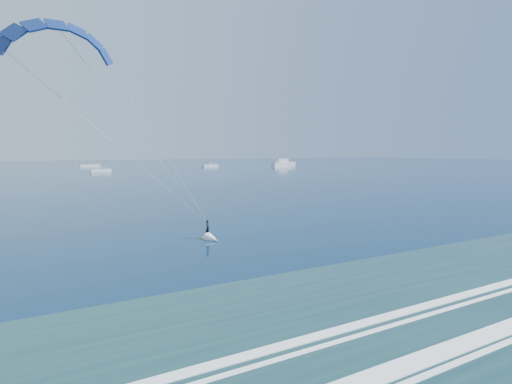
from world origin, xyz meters
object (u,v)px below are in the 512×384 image
Objects in this scene: sailboat_3 at (100,171)px; sailboat_4 at (90,166)px; motor_yacht at (283,163)px; kitesurfer_rig at (147,144)px; sailboat_6 at (282,167)px; sailboat_5 at (210,166)px.

sailboat_3 is 70.82m from sailboat_4.
motor_yacht is at bearing 14.96° from sailboat_3.
sailboat_4 is at bearing 81.01° from sailboat_3.
kitesurfer_rig reaches higher than sailboat_6.
sailboat_3 is at bearing -98.99° from sailboat_4.
sailboat_3 is at bearing -165.04° from motor_yacht.
motor_yacht is at bearing -6.06° from sailboat_5.
motor_yacht is at bearing -21.58° from sailboat_4.
sailboat_5 reaches higher than motor_yacht.
motor_yacht is 1.37× the size of sailboat_3.
sailboat_5 is 0.89× the size of sailboat_6.
sailboat_4 is 1.01× the size of sailboat_6.
kitesurfer_rig is 157.28m from sailboat_3.
sailboat_3 is (-112.14, -29.97, -0.93)m from motor_yacht.
sailboat_4 is (-101.08, 39.98, -0.91)m from motor_yacht.
sailboat_6 is (-22.04, -29.26, -0.91)m from motor_yacht.
kitesurfer_rig is 197.63m from sailboat_6.
kitesurfer_rig reaches higher than sailboat_3.
sailboat_4 is at bearing 78.79° from kitesurfer_rig.
motor_yacht is (145.35, 183.48, -7.29)m from kitesurfer_rig.
kitesurfer_rig is at bearing -128.39° from motor_yacht.
motor_yacht is 36.64m from sailboat_6.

